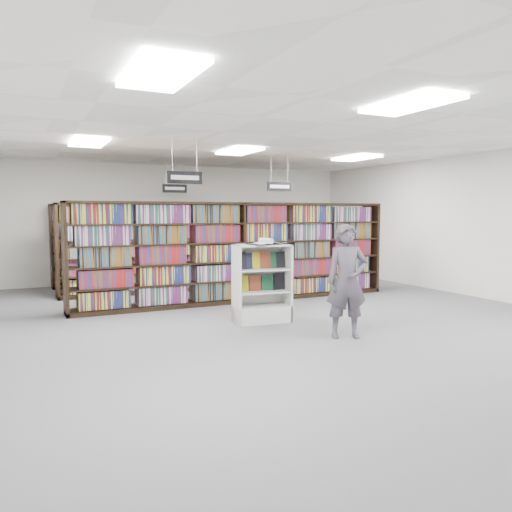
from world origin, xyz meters
name	(u,v)px	position (x,y,z in m)	size (l,w,h in m)	color
floor	(285,319)	(0.00, 0.00, 0.00)	(12.00, 12.00, 0.00)	#525257
ceiling	(286,136)	(0.00, 0.00, 3.20)	(10.00, 12.00, 0.10)	white
wall_back	(182,223)	(0.00, 6.00, 1.60)	(10.00, 0.10, 3.20)	silver
wall_right	(486,226)	(5.00, 0.00, 1.60)	(0.10, 12.00, 3.20)	silver
bookshelf_row_near	(239,252)	(0.00, 2.00, 1.05)	(7.00, 0.60, 2.10)	black
bookshelf_row_mid	(207,246)	(0.00, 4.00, 1.05)	(7.00, 0.60, 2.10)	black
bookshelf_row_far	(186,243)	(0.00, 5.70, 1.05)	(7.00, 0.60, 2.10)	black
aisle_sign_left	(185,176)	(-1.50, 1.00, 2.53)	(0.65, 0.02, 0.80)	#B2B2B7
aisle_sign_right	(279,186)	(1.50, 3.00, 2.53)	(0.65, 0.02, 0.80)	#B2B2B7
aisle_sign_center	(175,188)	(-0.50, 5.00, 2.53)	(0.65, 0.02, 0.80)	#B2B2B7
troffer_front_left	(160,74)	(-3.00, -3.00, 3.16)	(0.60, 1.20, 0.04)	white
troffer_front_center	(410,105)	(0.00, -3.00, 3.16)	(0.60, 1.20, 0.04)	white
troffer_back_left	(88,143)	(-3.00, 2.00, 3.16)	(0.60, 1.20, 0.04)	white
troffer_back_center	(239,151)	(0.00, 2.00, 3.16)	(0.60, 1.20, 0.04)	white
troffer_back_right	(356,158)	(3.00, 2.00, 3.16)	(0.60, 1.20, 0.04)	white
endcap_display	(261,295)	(-0.46, 0.01, 0.47)	(1.01, 0.59, 1.35)	silver
open_book	(267,243)	(-0.41, -0.09, 1.38)	(0.68, 0.45, 0.13)	black
shopper	(347,281)	(0.21, -1.53, 0.86)	(0.63, 0.41, 1.72)	#433E47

